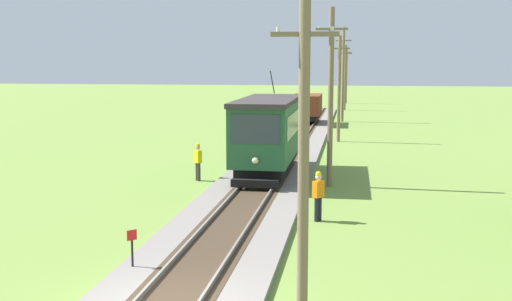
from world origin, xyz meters
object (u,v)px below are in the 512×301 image
utility_pole_horizon (346,74)px  trackside_signal_marker (132,249)px  second_worker (198,160)px  red_tram (268,132)px  utility_pole_far (343,75)px  freight_car (307,107)px  utility_pole_mid (339,88)px  utility_pole_foreground (304,158)px  gravel_pile (248,120)px  utility_pole_distant (345,77)px  utility_pole_near_tram (331,96)px  track_worker (318,194)px

utility_pole_horizon → trackside_signal_marker: bearing=-93.9°
trackside_signal_marker → second_worker: second_worker is taller
red_tram → utility_pole_far: 29.15m
freight_car → second_worker: bearing=-96.6°
freight_car → utility_pole_far: utility_pole_far is taller
utility_pole_mid → utility_pole_foreground: bearing=-90.0°
trackside_signal_marker → gravel_pile: (-3.28, 38.76, -0.21)m
utility_pole_distant → trackside_signal_marker: utility_pole_distant is taller
utility_pole_foreground → utility_pole_mid: (0.00, 31.31, 0.14)m
utility_pole_far → utility_pole_distant: (0.00, 13.76, -0.52)m
utility_pole_horizon → gravel_pile: bearing=-104.9°
utility_pole_mid → trackside_signal_marker: bearing=-99.3°
utility_pole_near_tram → utility_pole_distant: (-0.00, 44.36, -0.30)m
track_worker → second_worker: bearing=-8.5°
utility_pole_mid → utility_pole_distant: (0.00, 28.37, 0.03)m
utility_pole_near_tram → red_tram: bearing=150.9°
track_worker → freight_car: bearing=-45.2°
utility_pole_far → red_tram: bearing=-96.0°
red_tram → trackside_signal_marker: 14.65m
utility_pole_foreground → utility_pole_near_tram: 15.33m
utility_pole_horizon → utility_pole_far: bearing=-90.0°
utility_pole_mid → freight_car: bearing=104.9°
utility_pole_horizon → utility_pole_mid: bearing=-90.0°
utility_pole_far → gravel_pile: utility_pole_far is taller
utility_pole_far → track_worker: 37.24m
freight_car → utility_pole_foreground: utility_pole_foreground is taller
gravel_pile → utility_pole_mid: bearing=-51.3°
gravel_pile → second_worker: (1.85, -25.69, 0.53)m
freight_car → utility_pole_near_tram: bearing=-83.7°
second_worker → utility_pole_distant: bearing=35.8°
utility_pole_foreground → utility_pole_distant: utility_pole_distant is taller
utility_pole_near_tram → gravel_pile: (-8.01, 25.97, -3.61)m
utility_pole_mid → trackside_signal_marker: size_ratio=6.17×
red_tram → utility_pole_near_tram: 3.93m
utility_pole_mid → utility_pole_horizon: 40.05m
red_tram → utility_pole_distant: 42.81m
utility_pole_horizon → gravel_pile: 31.29m
utility_pole_mid → utility_pole_horizon: (0.00, 40.05, 0.03)m
utility_pole_horizon → trackside_signal_marker: size_ratio=6.23×
utility_pole_near_tram → track_worker: utility_pole_near_tram is taller
track_worker → utility_pole_far: bearing=-50.3°
freight_car → utility_pole_far: bearing=46.6°
utility_pole_mid → second_worker: utility_pole_mid is taller
utility_pole_foreground → utility_pole_mid: 31.31m
utility_pole_horizon → track_worker: 62.60m
utility_pole_far → utility_pole_mid: bearing=-90.0°
red_tram → utility_pole_foreground: utility_pole_foreground is taller
utility_pole_near_tram → second_worker: size_ratio=4.44×
utility_pole_far → utility_pole_near_tram: bearing=-90.0°
utility_pole_mid → utility_pole_far: 14.62m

